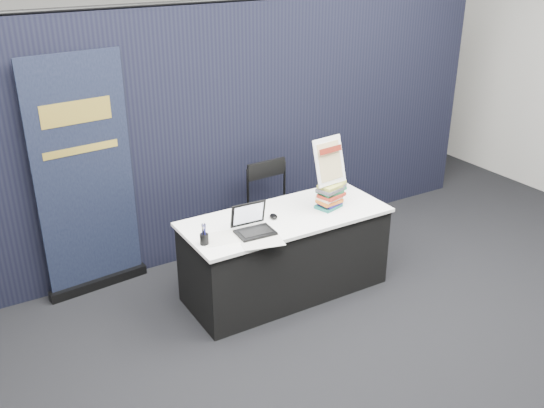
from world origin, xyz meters
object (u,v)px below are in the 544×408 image
at_px(laptop, 253,226).
at_px(pullup_banner, 87,192).
at_px(book_stack_short, 336,186).
at_px(info_sign, 329,161).
at_px(book_stack_tall, 330,196).
at_px(stacking_chair, 275,208).
at_px(display_table, 285,254).

bearing_deg(laptop, pullup_banner, 136.95).
xyz_separation_m(book_stack_short, info_sign, (-0.28, -0.26, 0.38)).
distance_m(book_stack_short, info_sign, 0.54).
bearing_deg(book_stack_tall, stacking_chair, 105.11).
relative_size(pullup_banner, stacking_chair, 2.19).
distance_m(pullup_banner, stacking_chair, 1.76).
bearing_deg(stacking_chair, info_sign, -76.28).
relative_size(book_stack_short, stacking_chair, 0.24).
relative_size(book_stack_tall, book_stack_short, 1.02).
relative_size(laptop, stacking_chair, 0.32).
bearing_deg(book_stack_short, pullup_banner, 161.28).
relative_size(info_sign, stacking_chair, 0.44).
height_order(laptop, book_stack_short, laptop).
xyz_separation_m(book_stack_short, pullup_banner, (-2.12, 0.72, 0.15)).
relative_size(display_table, book_stack_tall, 7.80).
bearing_deg(book_stack_tall, book_stack_short, 45.60).
relative_size(laptop, info_sign, 0.74).
bearing_deg(laptop, book_stack_short, 21.10).
distance_m(book_stack_tall, stacking_chair, 0.74).
bearing_deg(stacking_chair, pullup_banner, 165.50).
xyz_separation_m(display_table, laptop, (-0.39, -0.13, 0.43)).
height_order(laptop, pullup_banner, pullup_banner).
bearing_deg(info_sign, laptop, -179.83).
bearing_deg(stacking_chair, book_stack_short, -40.08).
xyz_separation_m(pullup_banner, stacking_chair, (1.67, -0.37, -0.40)).
bearing_deg(info_sign, display_table, 169.48).
height_order(pullup_banner, stacking_chair, pullup_banner).
relative_size(display_table, stacking_chair, 1.87).
distance_m(display_table, stacking_chair, 0.65).
distance_m(book_stack_short, pullup_banner, 2.25).
bearing_deg(pullup_banner, book_stack_short, -24.43).
height_order(display_table, info_sign, info_sign).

